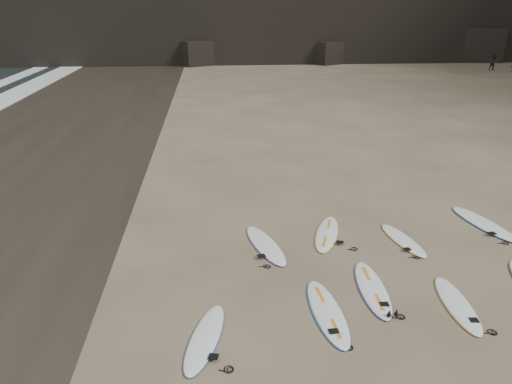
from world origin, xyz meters
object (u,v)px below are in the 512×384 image
at_px(surfboard_2, 372,288).
at_px(surfboard_6, 327,233).
at_px(surfboard_3, 457,304).
at_px(surfboard_0, 205,338).
at_px(surfboard_7, 403,240).
at_px(surfboard_8, 484,223).
at_px(person_b, 494,62).
at_px(surfboard_1, 327,312).
at_px(surfboard_5, 266,245).

relative_size(surfboard_2, surfboard_6, 1.03).
bearing_deg(surfboard_3, surfboard_0, -168.60).
xyz_separation_m(surfboard_0, surfboard_7, (5.58, 3.91, -0.00)).
relative_size(surfboard_3, surfboard_7, 1.06).
xyz_separation_m(surfboard_8, person_b, (19.34, 34.36, 0.76)).
relative_size(surfboard_0, surfboard_1, 0.89).
distance_m(surfboard_3, surfboard_8, 4.94).
bearing_deg(surfboard_6, surfboard_8, 21.84).
bearing_deg(surfboard_1, surfboard_5, 104.09).
distance_m(surfboard_1, surfboard_6, 3.96).
relative_size(surfboard_3, person_b, 1.44).
bearing_deg(surfboard_8, surfboard_0, -162.71).
distance_m(surfboard_0, surfboard_1, 2.73).
height_order(surfboard_1, person_b, person_b).
distance_m(surfboard_1, surfboard_5, 3.45).
relative_size(surfboard_1, surfboard_6, 1.05).
height_order(surfboard_2, surfboard_5, same).
height_order(surfboard_6, person_b, person_b).
xyz_separation_m(surfboard_0, surfboard_3, (5.62, 0.70, 0.00)).
relative_size(surfboard_7, surfboard_8, 0.80).
height_order(surfboard_1, surfboard_8, surfboard_8).
bearing_deg(surfboard_0, surfboard_8, 44.11).
distance_m(surfboard_0, surfboard_2, 4.20).
bearing_deg(surfboard_1, surfboard_2, 30.64).
relative_size(surfboard_0, person_b, 1.43).
xyz_separation_m(surfboard_2, surfboard_7, (1.65, 2.42, -0.01)).
relative_size(surfboard_0, surfboard_8, 0.84).
height_order(surfboard_0, surfboard_8, surfboard_8).
height_order(surfboard_3, surfboard_8, surfboard_8).
height_order(surfboard_5, surfboard_8, surfboard_8).
height_order(surfboard_0, surfboard_1, surfboard_1).
xyz_separation_m(surfboard_0, surfboard_8, (8.42, 4.77, 0.01)).
xyz_separation_m(surfboard_1, surfboard_7, (2.92, 3.26, -0.01)).
distance_m(surfboard_2, surfboard_5, 3.35).
bearing_deg(surfboard_1, person_b, 54.04).
bearing_deg(surfboard_7, surfboard_3, -100.10).
relative_size(surfboard_6, person_b, 1.52).
height_order(surfboard_0, surfboard_7, surfboard_0).
xyz_separation_m(surfboard_6, surfboard_7, (2.07, -0.60, -0.00)).
relative_size(surfboard_5, surfboard_7, 1.16).
xyz_separation_m(surfboard_5, surfboard_6, (1.86, 0.56, -0.00)).
bearing_deg(surfboard_0, surfboard_5, 81.92).
bearing_deg(surfboard_8, surfboard_3, -136.73).
height_order(surfboard_5, surfboard_6, surfboard_5).
bearing_deg(surfboard_6, surfboard_5, -144.23).
relative_size(surfboard_2, surfboard_7, 1.15).
relative_size(surfboard_0, surfboard_5, 0.91).
bearing_deg(person_b, surfboard_2, -121.49).
relative_size(surfboard_6, surfboard_8, 0.89).
distance_m(surfboard_8, person_b, 39.44).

